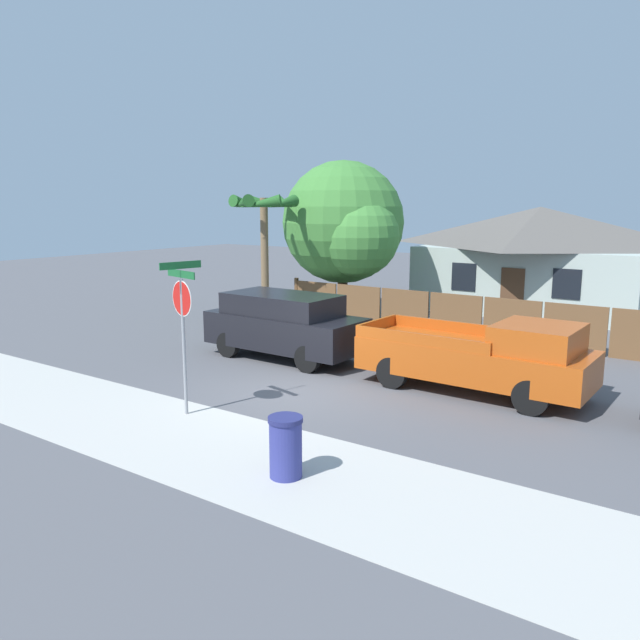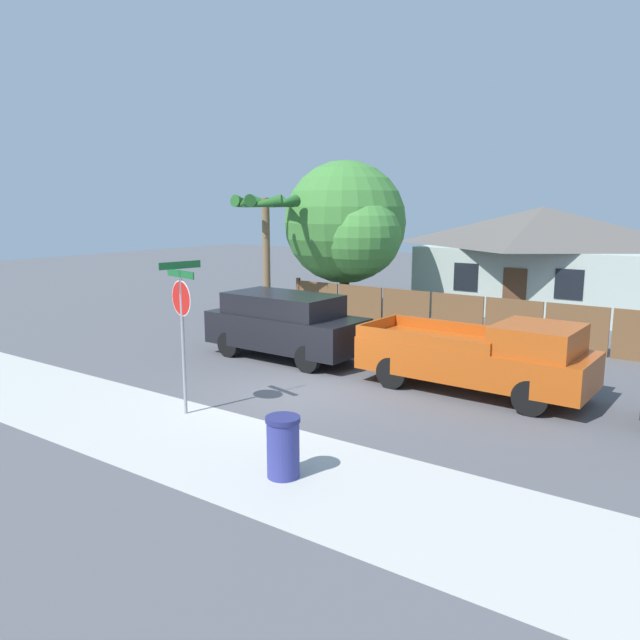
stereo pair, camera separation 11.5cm
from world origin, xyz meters
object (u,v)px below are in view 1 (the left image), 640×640
Objects in this scene: palm_tree at (264,214)px; trash_bin at (286,447)px; house at (538,257)px; stop_sign at (182,311)px; oak_tree at (346,225)px; red_suv at (284,324)px; orange_pickup at (482,357)px.

trash_bin is (8.70, -9.91, -3.51)m from palm_tree.
house is 11.81m from palm_tree.
trash_bin is (1.57, -19.14, -1.70)m from house.
stop_sign is at bearing 161.27° from trash_bin.
red_suv is (2.31, -6.86, -2.56)m from oak_tree.
orange_pickup is 5.30× the size of trash_bin.
orange_pickup is at bearing 1.05° from red_suv.
red_suv is 1.45× the size of stop_sign.
palm_tree reaches higher than house.
house is at bearing 52.31° from palm_tree.
oak_tree is at bearing 109.71° from red_suv.
stop_sign reaches higher than orange_pickup.
palm_tree is 13.65m from trash_bin.
house is 9.23× the size of trash_bin.
oak_tree is 5.93× the size of trash_bin.
oak_tree is at bearing 141.16° from orange_pickup.
house reaches higher than trash_bin.
orange_pickup is at bearing -39.93° from oak_tree.
oak_tree is 1.29× the size of palm_tree.
trash_bin is (7.27, -13.14, -3.06)m from oak_tree.
red_suv is (3.75, -3.63, -3.02)m from palm_tree.
red_suv is 4.60× the size of trash_bin.
oak_tree reaches higher than trash_bin.
trash_bin is at bearing -61.06° from oak_tree.
house is at bearing 96.37° from stop_sign.
red_suv reaches higher than orange_pickup.
oak_tree is 1.29× the size of red_suv.
red_suv is at bearing -178.95° from orange_pickup.
stop_sign is at bearing -96.64° from house.
orange_pickup is 1.67× the size of stop_sign.
palm_tree is at bearing -127.69° from house.
palm_tree reaches higher than orange_pickup.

